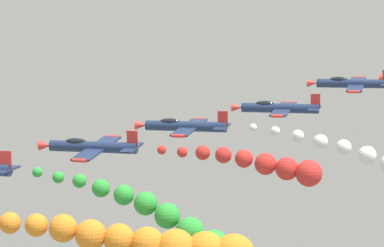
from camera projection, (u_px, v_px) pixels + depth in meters
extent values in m
sphere|color=orange|center=(10.00, 223.00, 65.84)|extent=(1.71, 1.71, 1.71)
sphere|color=orange|center=(36.00, 225.00, 65.51)|extent=(1.82, 1.82, 1.82)
sphere|color=orange|center=(63.00, 228.00, 65.14)|extent=(2.21, 2.21, 2.21)
sphere|color=orange|center=(91.00, 235.00, 64.97)|extent=(2.44, 2.44, 2.44)
sphere|color=orange|center=(119.00, 239.00, 64.89)|extent=(2.42, 2.42, 2.42)
sphere|color=orange|center=(147.00, 244.00, 64.78)|extent=(2.63, 2.63, 2.63)
cube|color=navy|center=(5.00, 170.00, 75.17)|extent=(3.80, 1.20, 0.27)
cube|color=red|center=(6.00, 160.00, 75.03)|extent=(0.18, 1.10, 1.60)
sphere|color=green|center=(37.00, 172.00, 74.50)|extent=(0.91, 0.91, 0.91)
sphere|color=green|center=(58.00, 177.00, 73.75)|extent=(1.04, 1.04, 1.04)
sphere|color=green|center=(79.00, 181.00, 73.01)|extent=(1.24, 1.24, 1.24)
sphere|color=green|center=(101.00, 188.00, 72.24)|extent=(1.56, 1.56, 1.56)
sphere|color=green|center=(124.00, 195.00, 71.72)|extent=(1.77, 1.77, 1.77)
sphere|color=green|center=(146.00, 203.00, 70.82)|extent=(2.02, 2.02, 2.02)
sphere|color=green|center=(167.00, 216.00, 69.73)|extent=(2.17, 2.17, 2.17)
sphere|color=green|center=(190.00, 231.00, 68.78)|extent=(2.38, 2.38, 2.38)
sphere|color=green|center=(213.00, 245.00, 67.82)|extent=(2.49, 2.49, 2.49)
cylinder|color=navy|center=(93.00, 147.00, 82.72)|extent=(1.23, 9.00, 1.23)
cone|color=red|center=(45.00, 145.00, 83.99)|extent=(1.17, 1.20, 1.17)
cube|color=navy|center=(97.00, 148.00, 82.64)|extent=(9.15, 1.90, 1.35)
cylinder|color=red|center=(80.00, 161.00, 78.31)|extent=(0.40, 1.40, 0.40)
cylinder|color=red|center=(113.00, 137.00, 86.98)|extent=(0.40, 1.40, 0.40)
cube|color=navy|center=(132.00, 148.00, 81.71)|extent=(3.79, 1.20, 0.66)
cube|color=red|center=(132.00, 139.00, 81.48)|extent=(0.34, 1.10, 1.60)
ellipsoid|color=black|center=(76.00, 142.00, 83.06)|extent=(0.88, 2.20, 0.80)
sphere|color=red|center=(162.00, 150.00, 80.93)|extent=(0.90, 0.90, 0.90)
sphere|color=red|center=(182.00, 152.00, 80.43)|extent=(1.04, 1.04, 1.04)
sphere|color=red|center=(203.00, 153.00, 79.82)|extent=(1.42, 1.42, 1.42)
sphere|color=red|center=(223.00, 155.00, 79.10)|extent=(1.58, 1.58, 1.58)
sphere|color=red|center=(244.00, 159.00, 78.21)|extent=(1.71, 1.71, 1.71)
sphere|color=red|center=(266.00, 164.00, 77.65)|extent=(2.06, 2.06, 2.06)
sphere|color=red|center=(287.00, 169.00, 76.73)|extent=(2.15, 2.15, 2.15)
sphere|color=red|center=(309.00, 173.00, 75.94)|extent=(2.46, 2.46, 2.46)
cylinder|color=navy|center=(186.00, 126.00, 90.95)|extent=(1.20, 9.00, 1.20)
cone|color=red|center=(141.00, 125.00, 92.22)|extent=(1.14, 1.20, 1.14)
cube|color=navy|center=(190.00, 127.00, 90.87)|extent=(9.18, 1.90, 1.03)
cylinder|color=red|center=(178.00, 136.00, 86.50)|extent=(0.39, 1.40, 0.39)
cylinder|color=red|center=(200.00, 119.00, 95.24)|extent=(0.39, 1.40, 0.39)
cube|color=navy|center=(222.00, 127.00, 89.95)|extent=(3.80, 1.20, 0.53)
cube|color=red|center=(223.00, 118.00, 89.75)|extent=(0.29, 1.10, 1.61)
ellipsoid|color=black|center=(170.00, 121.00, 91.31)|extent=(0.86, 2.20, 0.77)
sphere|color=white|center=(253.00, 127.00, 89.04)|extent=(0.83, 0.83, 0.83)
sphere|color=white|center=(275.00, 131.00, 88.32)|extent=(1.03, 1.03, 1.03)
sphere|color=white|center=(298.00, 136.00, 87.79)|extent=(1.30, 1.30, 1.30)
sphere|color=white|center=(320.00, 142.00, 86.94)|extent=(1.55, 1.55, 1.55)
sphere|color=white|center=(344.00, 147.00, 86.15)|extent=(1.62, 1.62, 1.62)
sphere|color=white|center=(367.00, 155.00, 85.44)|extent=(1.90, 1.90, 1.90)
cylinder|color=navy|center=(280.00, 108.00, 97.66)|extent=(1.19, 9.00, 1.19)
cone|color=red|center=(237.00, 107.00, 98.93)|extent=(1.13, 1.20, 1.13)
cube|color=navy|center=(283.00, 109.00, 97.58)|extent=(9.18, 1.90, 0.98)
cylinder|color=red|center=(277.00, 116.00, 93.21)|extent=(0.39, 1.40, 0.39)
cylinder|color=red|center=(289.00, 103.00, 101.95)|extent=(0.39, 1.40, 0.39)
cube|color=navy|center=(315.00, 108.00, 96.66)|extent=(3.80, 1.20, 0.51)
cube|color=red|center=(315.00, 101.00, 96.46)|extent=(0.28, 1.10, 1.61)
ellipsoid|color=black|center=(265.00, 104.00, 98.02)|extent=(0.86, 2.20, 0.77)
cylinder|color=navy|center=(353.00, 84.00, 104.89)|extent=(1.24, 9.00, 1.24)
cone|color=red|center=(312.00, 83.00, 106.16)|extent=(1.18, 1.20, 1.18)
cube|color=navy|center=(356.00, 84.00, 104.81)|extent=(9.14, 1.90, 1.45)
cylinder|color=red|center=(354.00, 92.00, 100.49)|extent=(0.41, 1.40, 0.41)
cylinder|color=red|center=(359.00, 78.00, 109.14)|extent=(0.41, 1.40, 0.41)
ellipsoid|color=black|center=(339.00, 79.00, 105.22)|extent=(0.89, 2.20, 0.80)
cone|color=red|center=(384.00, 78.00, 112.25)|extent=(1.12, 1.20, 1.12)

